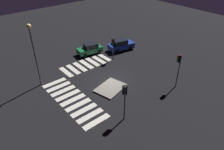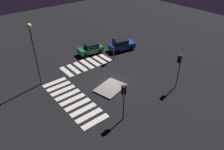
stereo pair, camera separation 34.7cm
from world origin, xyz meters
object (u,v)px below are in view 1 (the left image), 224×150
object	(u,v)px
traffic_light_west	(179,63)
traffic_island	(111,88)
car_blue	(121,45)
car_green	(90,49)
street_lamp	(33,46)
traffic_light_north	(125,94)
traffic_light_south	(113,44)

from	to	relation	value
traffic_light_west	traffic_island	bearing A→B (deg)	11.51
traffic_island	car_blue	world-z (taller)	car_blue
car_green	street_lamp	distance (m)	11.38
traffic_island	street_lamp	size ratio (longest dim) A/B	0.52
traffic_island	traffic_light_west	xyz separation A→B (m)	(-6.55, 4.88, 3.32)
traffic_island	traffic_light_north	distance (m)	6.19
traffic_light_north	street_lamp	size ratio (longest dim) A/B	0.51
traffic_island	car_blue	xyz separation A→B (m)	(-8.50, -7.46, 0.84)
traffic_light_west	traffic_light_south	xyz separation A→B (m)	(1.41, -10.43, -0.67)
traffic_island	street_lamp	xyz separation A→B (m)	(6.24, -6.50, 5.37)
traffic_light_south	traffic_light_north	distance (m)	12.82
traffic_island	traffic_light_north	xyz separation A→B (m)	(2.29, 4.89, 3.04)
car_blue	traffic_light_north	distance (m)	16.54
traffic_light_north	traffic_light_west	bearing A→B (deg)	-59.90
car_blue	traffic_island	bearing A→B (deg)	-126.14
traffic_light_north	car_green	bearing A→B (deg)	7.70
traffic_light_west	traffic_light_north	xyz separation A→B (m)	(8.84, 0.01, -0.29)
car_blue	street_lamp	size ratio (longest dim) A/B	0.57
traffic_light_north	street_lamp	distance (m)	12.28
traffic_light_south	traffic_light_north	xyz separation A→B (m)	(7.43, 10.44, 0.39)
car_blue	traffic_light_south	world-z (taller)	traffic_light_south
car_green	traffic_light_north	size ratio (longest dim) A/B	1.03
traffic_light_west	traffic_light_north	distance (m)	8.84
traffic_light_north	traffic_light_south	bearing A→B (deg)	-5.38
car_green	traffic_light_south	distance (m)	4.73
car_blue	traffic_light_south	size ratio (longest dim) A/B	1.28
car_blue	traffic_light_north	world-z (taller)	traffic_light_north
car_blue	traffic_light_west	bearing A→B (deg)	-86.39
car_green	traffic_light_south	world-z (taller)	traffic_light_south
street_lamp	traffic_light_south	bearing A→B (deg)	175.25
car_green	traffic_light_south	size ratio (longest dim) A/B	1.17
traffic_island	traffic_light_west	bearing A→B (deg)	143.33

